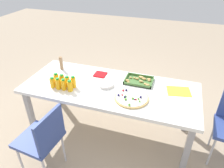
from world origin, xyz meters
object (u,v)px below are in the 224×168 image
party_table (110,91)px  juice_bottle_7 (73,82)px  juice_bottle_3 (70,86)px  cardboard_tube (61,63)px  napkin_stack (100,74)px  juice_bottle_0 (53,83)px  snack_tray (139,81)px  juice_bottle_6 (67,82)px  juice_bottle_1 (58,84)px  fruit_pizza (131,98)px  juice_bottle_5 (62,80)px  plate_stack (106,84)px  chair_near_left (43,137)px  juice_bottle_4 (56,79)px  paper_folder (179,91)px  juice_bottle_2 (64,85)px

party_table → juice_bottle_7: bearing=-160.8°
juice_bottle_3 → cardboard_tube: cardboard_tube is taller
cardboard_tube → napkin_stack: bearing=1.7°
juice_bottle_0 → snack_tray: 1.04m
juice_bottle_6 → napkin_stack: (0.27, 0.38, -0.06)m
juice_bottle_1 → cardboard_tube: cardboard_tube is taller
juice_bottle_1 → fruit_pizza: bearing=4.7°
juice_bottle_5 → cardboard_tube: size_ratio=0.80×
juice_bottle_5 → juice_bottle_6: (0.07, -0.00, -0.00)m
juice_bottle_5 → cardboard_tube: bearing=121.2°
plate_stack → juice_bottle_7: bearing=-157.4°
chair_near_left → juice_bottle_4: size_ratio=5.70×
juice_bottle_6 → plate_stack: (0.42, 0.15, -0.05)m
juice_bottle_4 → cardboard_tube: bearing=111.3°
paper_folder → party_table: bearing=-168.9°
juice_bottle_2 → napkin_stack: size_ratio=0.94×
party_table → plate_stack: bearing=174.0°
juice_bottle_4 → snack_tray: juice_bottle_4 is taller
party_table → juice_bottle_1: bearing=-158.0°
juice_bottle_3 → juice_bottle_5: 0.17m
juice_bottle_0 → juice_bottle_6: bearing=23.5°
juice_bottle_0 → juice_bottle_3: 0.23m
juice_bottle_5 → snack_tray: juice_bottle_5 is taller
juice_bottle_7 → paper_folder: size_ratio=0.56×
plate_stack → cardboard_tube: cardboard_tube is taller
party_table → fruit_pizza: size_ratio=5.52×
paper_folder → juice_bottle_3: bearing=-162.4°
party_table → chair_near_left: bearing=-120.0°
snack_tray → cardboard_tube: cardboard_tube is taller
juice_bottle_0 → cardboard_tube: bearing=107.0°
juice_bottle_0 → juice_bottle_7: 0.24m
juice_bottle_2 → juice_bottle_6: size_ratio=1.03×
juice_bottle_6 → juice_bottle_7: juice_bottle_7 is taller
snack_tray → plate_stack: size_ratio=1.82×
napkin_stack → party_table: bearing=-47.4°
juice_bottle_5 → juice_bottle_0: bearing=-139.5°
juice_bottle_0 → plate_stack: bearing=20.8°
juice_bottle_7 → paper_folder: bearing=13.9°
juice_bottle_6 → juice_bottle_7: size_ratio=0.94×
chair_near_left → napkin_stack: (0.24, 1.00, 0.23)m
juice_bottle_6 → cardboard_tube: bearing=128.6°
juice_bottle_4 → paper_folder: 1.44m
juice_bottle_6 → fruit_pizza: bearing=-0.5°
napkin_stack → paper_folder: (0.99, -0.08, -0.00)m
paper_folder → juice_bottle_6: bearing=-166.6°
chair_near_left → fruit_pizza: size_ratio=2.22×
cardboard_tube → juice_bottle_2: bearing=-57.1°
juice_bottle_2 → juice_bottle_4: bearing=150.4°
chair_near_left → juice_bottle_6: size_ratio=6.09×
juice_bottle_4 → fruit_pizza: juice_bottle_4 is taller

